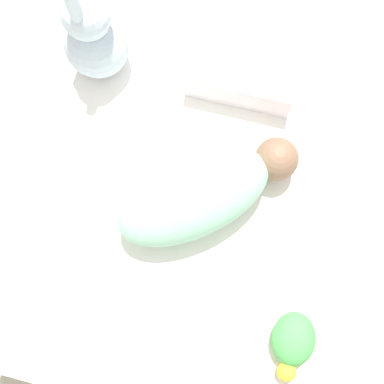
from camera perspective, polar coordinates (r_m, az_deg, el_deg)
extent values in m
plane|color=#B2A893|center=(1.40, -0.21, -1.53)|extent=(12.00, 12.00, 0.00)
cube|color=white|center=(1.31, -0.23, -0.67)|extent=(1.14, 0.81, 0.18)
ellipsoid|color=#99D6B2|center=(1.13, 0.26, -0.56)|extent=(0.42, 0.45, 0.16)
sphere|color=#89664C|center=(1.19, 10.67, 4.13)|extent=(0.11, 0.11, 0.11)
cube|color=white|center=(1.35, 7.39, 18.14)|extent=(0.36, 0.30, 0.10)
sphere|color=silver|center=(1.32, -11.99, 17.80)|extent=(0.18, 0.18, 0.18)
sphere|color=silver|center=(1.21, -13.32, 21.01)|extent=(0.13, 0.13, 0.13)
cylinder|color=silver|center=(1.13, -14.83, 21.88)|extent=(0.03, 0.03, 0.09)
ellipsoid|color=#51B756|center=(1.17, 12.78, -17.70)|extent=(0.13, 0.10, 0.09)
sphere|color=yellow|center=(1.18, 11.94, -21.41)|extent=(0.05, 0.05, 0.05)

